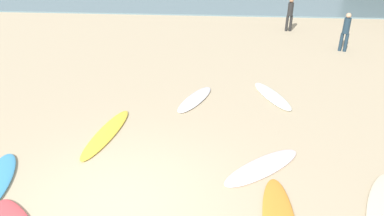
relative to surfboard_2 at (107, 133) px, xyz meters
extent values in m
plane|color=#C6B28E|center=(1.02, -2.56, -0.03)|extent=(120.00, 120.00, 0.00)
ellipsoid|color=yellow|center=(0.00, 0.00, 0.00)|extent=(0.81, 2.59, 0.07)
ellipsoid|color=white|center=(2.04, 2.21, 0.01)|extent=(1.20, 2.11, 0.08)
ellipsoid|color=silver|center=(3.76, -1.09, 0.00)|extent=(1.97, 1.86, 0.07)
ellipsoid|color=white|center=(4.38, 2.67, 0.01)|extent=(1.26, 2.23, 0.09)
cylinder|color=black|center=(6.28, 11.30, 0.36)|extent=(0.14, 0.14, 0.79)
cylinder|color=black|center=(6.08, 11.29, 0.36)|extent=(0.14, 0.14, 0.79)
cylinder|color=black|center=(6.18, 11.29, 1.08)|extent=(0.29, 0.29, 0.66)
sphere|color=#9E7051|center=(6.18, 11.29, 1.52)|extent=(0.21, 0.21, 0.21)
cylinder|color=#1E3342|center=(8.04, 7.80, 0.35)|extent=(0.14, 0.14, 0.77)
cylinder|color=#1E3342|center=(7.86, 7.89, 0.35)|extent=(0.14, 0.14, 0.77)
cylinder|color=#1E3342|center=(7.95, 7.85, 1.06)|extent=(0.37, 0.37, 0.64)
sphere|color=tan|center=(7.95, 7.85, 1.49)|extent=(0.21, 0.21, 0.21)
camera|label=1|loc=(2.82, -7.28, 4.39)|focal=32.50mm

